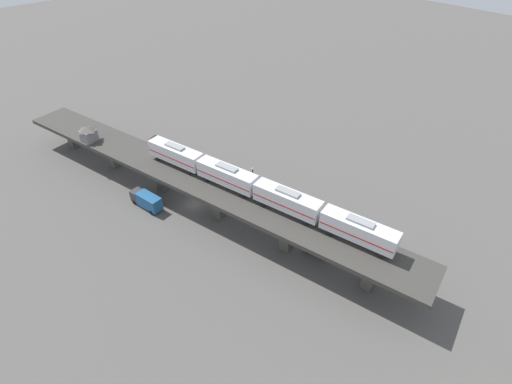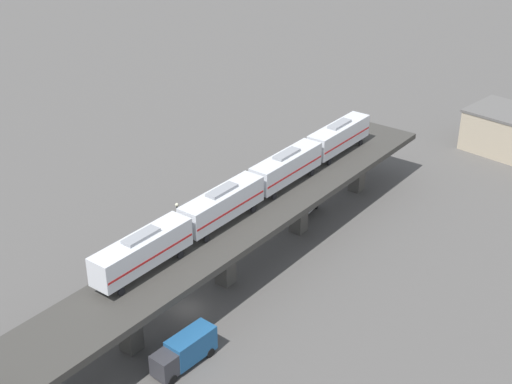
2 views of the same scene
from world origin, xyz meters
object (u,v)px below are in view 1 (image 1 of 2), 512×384
street_car_white (317,249)px  street_lamp (253,180)px  street_car_red (157,141)px  subway_train (256,187)px  delivery_truck (146,200)px  signal_hut (88,133)px

street_car_white → street_lamp: size_ratio=0.68×
street_car_red → street_car_white: bearing=90.8°
subway_train → street_car_red: size_ratio=10.35×
street_car_white → delivery_truck: 34.37m
delivery_truck → street_lamp: size_ratio=1.08×
street_car_white → delivery_truck: delivery_truck is taller
street_car_white → subway_train: bearing=-73.9°
street_car_red → street_car_white: (-0.70, 50.54, 0.00)m
street_car_red → street_lamp: size_ratio=0.68×
street_lamp → signal_hut: bearing=-59.5°
street_car_white → street_lamp: street_lamp is taller
delivery_truck → signal_hut: bearing=-87.4°
signal_hut → subway_train: bearing=107.9°
subway_train → delivery_truck: subway_train is taller
signal_hut → street_car_red: bearing=178.1°
signal_hut → street_lamp: (-18.65, 31.66, -4.54)m
street_lamp → delivery_truck: bearing=-32.9°
street_car_white → delivery_truck: (15.16, -30.84, 0.82)m
street_car_red → street_car_white: same height
signal_hut → delivery_truck: size_ratio=0.51×
subway_train → street_lamp: bearing=-128.7°
street_car_red → delivery_truck: (14.47, 19.70, 0.82)m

